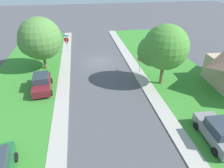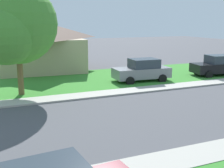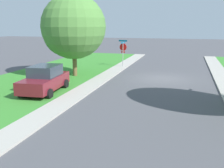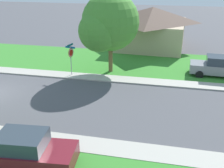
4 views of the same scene
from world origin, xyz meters
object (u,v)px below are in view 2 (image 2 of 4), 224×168
at_px(tree_corner_large, 14,27).
at_px(car_black_far_down_street, 218,66).
at_px(car_grey_near_corner, 142,70).
at_px(house_left_setback, 40,44).

bearing_deg(tree_corner_large, car_black_far_down_street, 92.52).
relative_size(car_black_far_down_street, car_grey_near_corner, 1.03).
xyz_separation_m(tree_corner_large, house_left_setback, (-9.96, 3.02, -1.89)).
height_order(car_black_far_down_street, tree_corner_large, tree_corner_large).
distance_m(car_black_far_down_street, car_grey_near_corner, 7.08).
distance_m(car_black_far_down_street, tree_corner_large, 16.64).
height_order(tree_corner_large, house_left_setback, tree_corner_large).
xyz_separation_m(car_black_far_down_street, house_left_setback, (-9.24, -13.26, 1.50)).
distance_m(tree_corner_large, house_left_setback, 10.57).
bearing_deg(car_grey_near_corner, tree_corner_large, -83.11).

